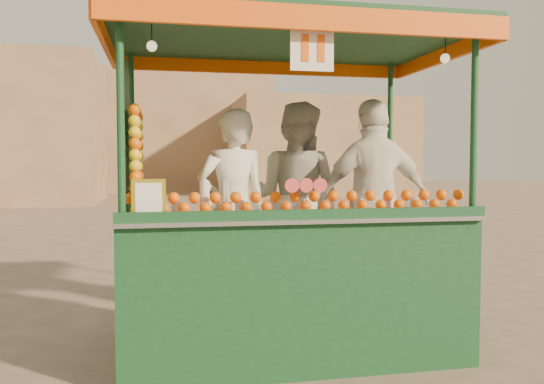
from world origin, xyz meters
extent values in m
plane|color=brown|center=(0.00, 0.00, 0.00)|extent=(90.00, 90.00, 0.00)
cube|color=#A3845C|center=(7.00, 24.00, 2.50)|extent=(9.00, 6.00, 5.00)
cube|color=#A3845C|center=(-2.00, 30.00, 3.50)|extent=(14.00, 7.00, 7.00)
cube|color=#0F391E|center=(-0.45, 0.12, 0.16)|extent=(2.85, 1.76, 0.33)
cylinder|color=black|center=(-1.43, 0.12, 0.20)|extent=(0.40, 0.11, 0.40)
cylinder|color=black|center=(0.54, 0.12, 0.20)|extent=(0.40, 0.11, 0.40)
cube|color=#0F391E|center=(-0.45, -0.60, 0.77)|extent=(2.85, 0.33, 0.88)
cube|color=#0F391E|center=(-1.71, 0.23, 0.77)|extent=(0.33, 1.43, 0.88)
cube|color=#0F391E|center=(0.82, 0.23, 0.77)|extent=(0.33, 1.43, 0.88)
cube|color=#B2B2B7|center=(-0.45, -0.56, 1.22)|extent=(2.85, 0.51, 0.03)
cylinder|color=#0F391E|center=(-1.82, -0.70, 1.98)|extent=(0.05, 0.05, 1.54)
cylinder|color=#0F391E|center=(0.93, -0.70, 1.98)|extent=(0.05, 0.05, 1.54)
cylinder|color=#0F391E|center=(-1.82, 0.94, 1.98)|extent=(0.05, 0.05, 1.54)
cylinder|color=#0F391E|center=(0.93, 0.94, 1.98)|extent=(0.05, 0.05, 1.54)
cube|color=#0F391E|center=(-0.45, 0.12, 2.79)|extent=(3.07, 1.98, 0.09)
cube|color=#EB580D|center=(-0.45, -0.87, 2.70)|extent=(3.07, 0.04, 0.18)
cube|color=#EB580D|center=(-0.45, 1.11, 2.70)|extent=(3.07, 0.04, 0.18)
cube|color=#EB580D|center=(-1.98, 0.12, 2.70)|extent=(0.04, 1.98, 0.18)
cube|color=#EB580D|center=(1.09, 0.12, 2.70)|extent=(0.04, 1.98, 0.18)
cylinder|color=#D94243|center=(-0.47, -0.70, 1.49)|extent=(0.11, 0.03, 0.11)
cube|color=yellow|center=(-1.63, -0.70, 1.39)|extent=(0.24, 0.02, 0.31)
cube|color=white|center=(-0.45, -0.78, 2.50)|extent=(0.33, 0.02, 0.33)
sphere|color=#FFE5B2|center=(-1.60, -0.63, 2.50)|extent=(0.08, 0.08, 0.08)
sphere|color=#FFE5B2|center=(0.71, -0.63, 2.50)|extent=(0.08, 0.08, 0.08)
imported|color=silver|center=(-0.90, 0.25, 1.24)|extent=(0.73, 0.55, 1.82)
imported|color=beige|center=(-0.17, 0.75, 1.30)|extent=(1.20, 1.17, 1.95)
imported|color=white|center=(0.48, 0.26, 1.30)|extent=(1.16, 0.53, 1.95)
camera|label=1|loc=(-1.56, -4.74, 1.66)|focal=36.43mm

